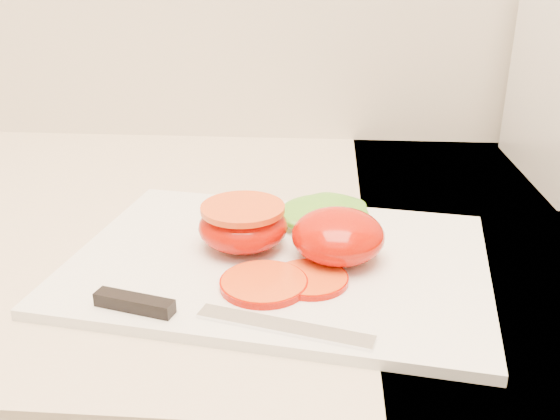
{
  "coord_description": "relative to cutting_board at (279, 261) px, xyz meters",
  "views": [
    {
      "loc": [
        0.12,
        1.03,
        1.22
      ],
      "look_at": [
        0.08,
        1.58,
        0.99
      ],
      "focal_mm": 40.0,
      "sensor_mm": 36.0,
      "label": 1
    }
  ],
  "objects": [
    {
      "name": "lettuce_leaf_0",
      "position": [
        0.04,
        0.08,
        0.02
      ],
      "size": [
        0.13,
        0.12,
        0.02
      ],
      "primitive_type": "ellipsoid",
      "rotation": [
        0.0,
        0.0,
        0.52
      ],
      "color": "#65B931",
      "rests_on": "cutting_board"
    },
    {
      "name": "tomato_half_cut",
      "position": [
        -0.04,
        0.02,
        0.03
      ],
      "size": [
        0.09,
        0.09,
        0.04
      ],
      "color": "red",
      "rests_on": "cutting_board"
    },
    {
      "name": "tomato_half_dome",
      "position": [
        0.06,
        0.0,
        0.03
      ],
      "size": [
        0.09,
        0.09,
        0.05
      ],
      "primitive_type": "ellipsoid",
      "color": "red",
      "rests_on": "cutting_board"
    },
    {
      "name": "cutting_board",
      "position": [
        0.0,
        0.0,
        0.0
      ],
      "size": [
        0.43,
        0.34,
        0.01
      ],
      "primitive_type": "cube",
      "rotation": [
        0.0,
        0.0,
        -0.15
      ],
      "color": "white",
      "rests_on": "counter"
    },
    {
      "name": "tomato_slice_0",
      "position": [
        -0.01,
        -0.06,
        0.01
      ],
      "size": [
        0.08,
        0.08,
        0.01
      ],
      "primitive_type": "cylinder",
      "color": "#F05B1C",
      "rests_on": "cutting_board"
    },
    {
      "name": "tomato_slice_1",
      "position": [
        0.03,
        -0.05,
        0.01
      ],
      "size": [
        0.07,
        0.07,
        0.01
      ],
      "primitive_type": "cylinder",
      "color": "#F05B1C",
      "rests_on": "cutting_board"
    },
    {
      "name": "knife",
      "position": [
        -0.06,
        -0.11,
        0.01
      ],
      "size": [
        0.23,
        0.06,
        0.01
      ],
      "rotation": [
        0.0,
        0.0,
        -0.26
      ],
      "color": "silver",
      "rests_on": "cutting_board"
    }
  ]
}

